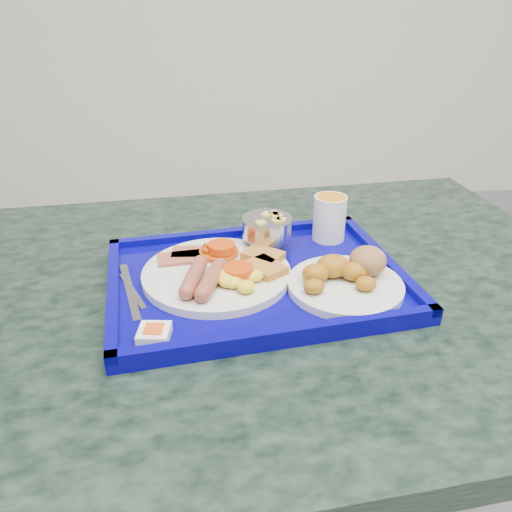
{
  "coord_description": "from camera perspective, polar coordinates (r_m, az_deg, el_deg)",
  "views": [
    {
      "loc": [
        -0.4,
        -0.2,
        1.26
      ],
      "look_at": [
        -0.33,
        0.53,
        0.87
      ],
      "focal_mm": 35.0,
      "sensor_mm": 36.0,
      "label": 1
    }
  ],
  "objects": [
    {
      "name": "table",
      "position": [
        0.99,
        -2.04,
        -13.69
      ],
      "size": [
        1.39,
        0.99,
        0.82
      ],
      "rotation": [
        0.0,
        0.0,
        0.1
      ],
      "color": "gray",
      "rests_on": "floor"
    },
    {
      "name": "tray",
      "position": [
        0.85,
        -0.0,
        -2.76
      ],
      "size": [
        0.53,
        0.42,
        0.03
      ],
      "rotation": [
        0.0,
        0.0,
        0.13
      ],
      "color": "#06027D",
      "rests_on": "table"
    },
    {
      "name": "main_plate",
      "position": [
        0.84,
        -4.07,
        -1.76
      ],
      "size": [
        0.25,
        0.25,
        0.04
      ],
      "rotation": [
        0.0,
        0.0,
        -0.38
      ],
      "color": "silver",
      "rests_on": "tray"
    },
    {
      "name": "bread_plate",
      "position": [
        0.82,
        10.39,
        -2.34
      ],
      "size": [
        0.19,
        0.19,
        0.06
      ],
      "rotation": [
        0.0,
        0.0,
        -0.43
      ],
      "color": "silver",
      "rests_on": "tray"
    },
    {
      "name": "fruit_bowl",
      "position": [
        0.92,
        1.3,
        3.24
      ],
      "size": [
        0.09,
        0.09,
        0.06
      ],
      "color": "#B2B2B4",
      "rests_on": "tray"
    },
    {
      "name": "juice_cup",
      "position": [
        0.97,
        8.41,
        4.47
      ],
      "size": [
        0.06,
        0.06,
        0.09
      ],
      "color": "white",
      "rests_on": "tray"
    },
    {
      "name": "spoon",
      "position": [
        0.87,
        -12.09,
        -1.98
      ],
      "size": [
        0.08,
        0.15,
        0.01
      ],
      "rotation": [
        0.0,
        0.0,
        0.41
      ],
      "color": "#B2B2B4",
      "rests_on": "tray"
    },
    {
      "name": "knife",
      "position": [
        0.83,
        -14.23,
        -3.88
      ],
      "size": [
        0.06,
        0.18,
        0.0
      ],
      "primitive_type": "cube",
      "rotation": [
        0.0,
        0.0,
        0.25
      ],
      "color": "#B2B2B4",
      "rests_on": "tray"
    },
    {
      "name": "jam_packet",
      "position": [
        0.71,
        -11.56,
        -8.68
      ],
      "size": [
        0.05,
        0.05,
        0.02
      ],
      "rotation": [
        0.0,
        0.0,
        -0.12
      ],
      "color": "white",
      "rests_on": "tray"
    }
  ]
}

